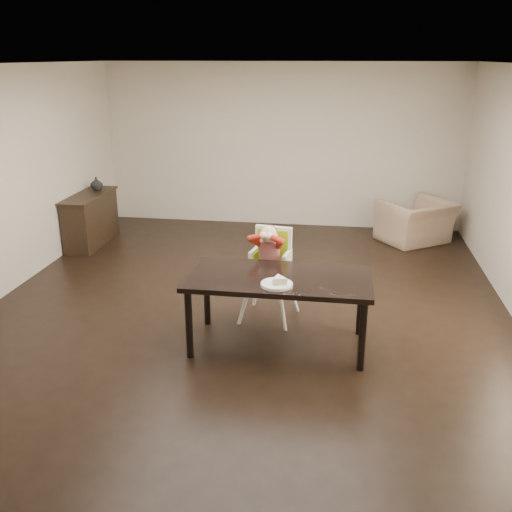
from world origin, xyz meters
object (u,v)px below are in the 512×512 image
Objects in this scene: dining_table at (279,284)px; sideboard at (91,219)px; armchair at (416,215)px; high_chair at (270,253)px.

sideboard reaches higher than dining_table.
dining_table is 4.32m from sideboard.
dining_table is at bearing 29.85° from armchair.
high_chair is at bearing 104.68° from dining_table.
dining_table is 0.68m from high_chair.
armchair is (1.74, 3.72, -0.23)m from dining_table.
sideboard is at bearing -25.17° from armchair.
high_chair is at bearing -35.55° from sideboard.
dining_table is 1.78× the size of armchair.
armchair is 0.80× the size of sideboard.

